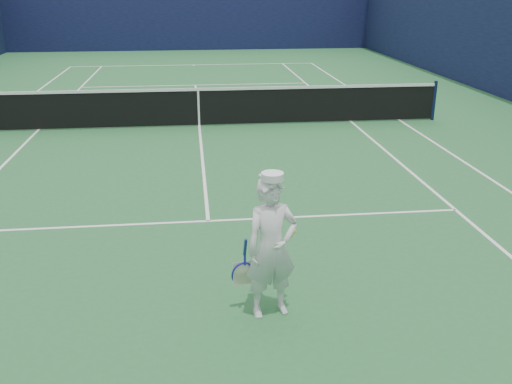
% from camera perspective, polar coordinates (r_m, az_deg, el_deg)
% --- Properties ---
extents(ground, '(80.00, 80.00, 0.00)m').
position_cam_1_polar(ground, '(15.18, -5.69, 6.56)').
color(ground, '#246031').
rests_on(ground, ground).
extents(court_markings, '(11.03, 23.83, 0.01)m').
position_cam_1_polar(court_markings, '(15.18, -5.69, 6.58)').
color(court_markings, white).
rests_on(court_markings, ground).
extents(windscreen_fence, '(20.12, 36.12, 4.00)m').
position_cam_1_polar(windscreen_fence, '(14.84, -5.97, 14.09)').
color(windscreen_fence, '#0F1337').
rests_on(windscreen_fence, ground).
extents(tennis_net, '(12.88, 0.09, 1.07)m').
position_cam_1_polar(tennis_net, '(15.06, -5.77, 8.62)').
color(tennis_net, '#141E4C').
rests_on(tennis_net, ground).
extents(tennis_player, '(0.80, 0.51, 1.69)m').
position_cam_1_polar(tennis_player, '(6.31, 1.56, -5.56)').
color(tennis_player, silver).
rests_on(tennis_player, ground).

